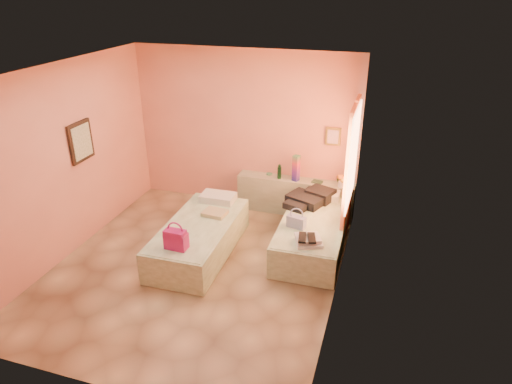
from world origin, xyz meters
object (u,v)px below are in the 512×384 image
flower_vase (342,180)px  blue_handbag (296,222)px  green_book (317,182)px  headboard_ledge (295,196)px  bed_right (313,233)px  bed_left (199,238)px  water_bottle (279,172)px  towel_stack (309,241)px  magenta_handbag (176,239)px

flower_vase → blue_handbag: size_ratio=0.94×
green_book → flower_vase: 0.43m
green_book → flower_vase: flower_vase is taller
flower_vase → blue_handbag: flower_vase is taller
headboard_ledge → bed_right: (0.52, -1.05, -0.08)m
headboard_ledge → bed_left: headboard_ledge is taller
bed_right → flower_vase: bearing=73.5°
bed_left → water_bottle: water_bottle is taller
headboard_ledge → flower_vase: flower_vase is taller
bed_right → towel_stack: bearing=-85.9°
headboard_ledge → towel_stack: 1.88m
magenta_handbag → blue_handbag: (1.42, 1.04, -0.05)m
water_bottle → flower_vase: flower_vase is taller
green_book → magenta_handbag: size_ratio=0.56×
blue_handbag → bed_right: bearing=71.3°
headboard_ledge → towel_stack: size_ratio=5.86×
bed_right → magenta_handbag: (-1.63, -1.36, 0.39)m
headboard_ledge → green_book: 0.51m
bed_left → magenta_handbag: size_ratio=6.57×
water_bottle → towel_stack: size_ratio=0.70×
magenta_handbag → blue_handbag: size_ratio=1.10×
bed_left → green_book: bearing=47.6°
blue_handbag → towel_stack: bearing=-42.3°
headboard_ledge → blue_handbag: size_ratio=7.43×
blue_handbag → magenta_handbag: bearing=-130.0°
magenta_handbag → towel_stack: bearing=23.0°
headboard_ledge → water_bottle: size_ratio=8.37×
bed_left → green_book: (1.47, 1.67, 0.41)m
green_book → blue_handbag: 1.35m
magenta_handbag → blue_handbag: magenta_handbag is taller
water_bottle → magenta_handbag: (-0.82, -2.37, -0.13)m
headboard_ledge → green_book: green_book is taller
flower_vase → blue_handbag: bearing=-110.1°
headboard_ledge → towel_stack: bearing=-71.6°
water_bottle → magenta_handbag: size_ratio=0.80×
magenta_handbag → water_bottle: bearing=73.3°
green_book → magenta_handbag: 2.81m
green_book → bed_right: bearing=-69.0°
bed_right → flower_vase: (0.27, 0.97, 0.53)m
blue_handbag → flower_vase: bearing=83.7°
bed_right → flower_vase: size_ratio=7.75×
magenta_handbag → towel_stack: size_ratio=0.87×
magenta_handbag → blue_handbag: bearing=38.5°
water_bottle → green_book: water_bottle is taller
green_book → towel_stack: 1.76m
green_book → towel_stack: (0.21, -1.74, -0.11)m
magenta_handbag → blue_handbag: 1.76m
headboard_ledge → magenta_handbag: magenta_handbag is taller
water_bottle → green_book: 0.67m
flower_vase → magenta_handbag: flower_vase is taller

